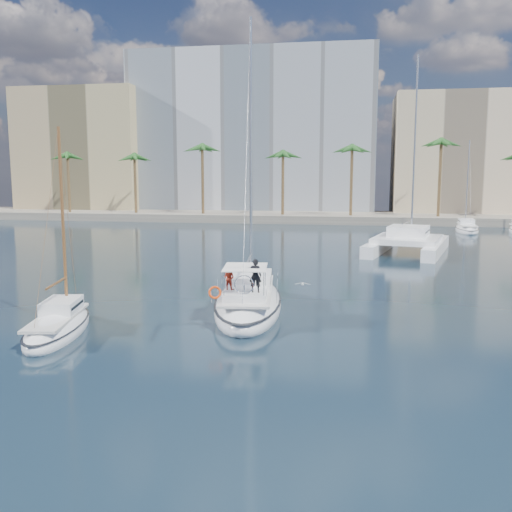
# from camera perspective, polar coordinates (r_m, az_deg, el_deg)

# --- Properties ---
(ground) EXTENTS (160.00, 160.00, 0.00)m
(ground) POSITION_cam_1_polar(r_m,az_deg,el_deg) (30.51, -1.30, -5.86)
(ground) COLOR black
(ground) RESTS_ON ground
(quay) EXTENTS (120.00, 14.00, 1.20)m
(quay) POSITION_cam_1_polar(r_m,az_deg,el_deg) (90.47, 6.11, 3.91)
(quay) COLOR gray
(quay) RESTS_ON ground
(building_modern) EXTENTS (42.00, 16.00, 28.00)m
(building_modern) POSITION_cam_1_polar(r_m,az_deg,el_deg) (103.75, -0.11, 11.92)
(building_modern) COLOR silver
(building_modern) RESTS_ON ground
(building_tan_left) EXTENTS (22.00, 14.00, 22.00)m
(building_tan_left) POSITION_cam_1_polar(r_m,az_deg,el_deg) (109.06, -16.45, 9.83)
(building_tan_left) COLOR tan
(building_tan_left) RESTS_ON ground
(building_beige) EXTENTS (20.00, 14.00, 20.00)m
(building_beige) POSITION_cam_1_polar(r_m,az_deg,el_deg) (100.40, 19.34, 9.29)
(building_beige) COLOR beige
(building_beige) RESTS_ON ground
(palm_left) EXTENTS (3.60, 3.60, 12.30)m
(palm_left) POSITION_cam_1_polar(r_m,az_deg,el_deg) (94.78, -15.25, 9.72)
(palm_left) COLOR brown
(palm_left) RESTS_ON ground
(palm_centre) EXTENTS (3.60, 3.60, 12.30)m
(palm_centre) POSITION_cam_1_polar(r_m,az_deg,el_deg) (86.26, 6.04, 10.13)
(palm_centre) COLOR brown
(palm_centre) RESTS_ON ground
(main_sloop) EXTENTS (4.94, 11.63, 16.74)m
(main_sloop) POSITION_cam_1_polar(r_m,az_deg,el_deg) (31.13, -0.76, -4.58)
(main_sloop) COLOR white
(main_sloop) RESTS_ON ground
(small_sloop) EXTENTS (3.57, 7.39, 10.19)m
(small_sloop) POSITION_cam_1_polar(r_m,az_deg,el_deg) (28.29, -19.15, -6.64)
(small_sloop) COLOR white
(small_sloop) RESTS_ON ground
(catamaran) EXTENTS (9.13, 13.82, 18.42)m
(catamaran) POSITION_cam_1_polar(r_m,az_deg,el_deg) (55.73, 14.94, 1.54)
(catamaran) COLOR white
(catamaran) RESTS_ON ground
(seagull) EXTENTS (0.96, 0.41, 0.18)m
(seagull) POSITION_cam_1_polar(r_m,az_deg,el_deg) (34.96, 4.70, -2.81)
(seagull) COLOR silver
(seagull) RESTS_ON ground
(moored_yacht_a) EXTENTS (3.37, 9.52, 11.90)m
(moored_yacht_a) POSITION_cam_1_polar(r_m,az_deg,el_deg) (77.73, 20.31, 2.28)
(moored_yacht_a) COLOR white
(moored_yacht_a) RESTS_ON ground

